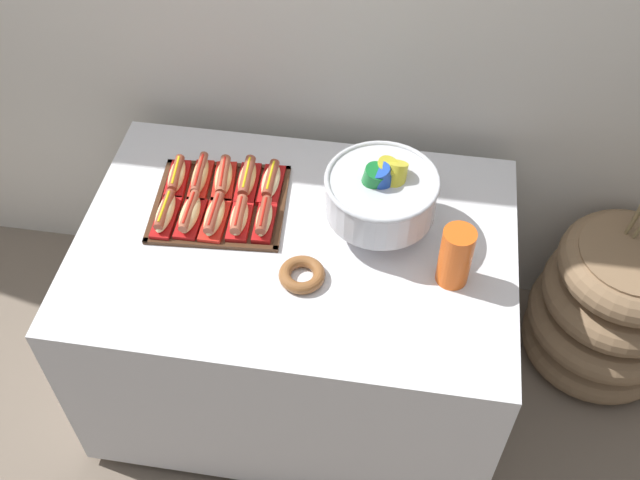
# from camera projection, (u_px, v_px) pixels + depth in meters

# --- Properties ---
(ground_plane) EXTENTS (10.00, 10.00, 0.00)m
(ground_plane) POSITION_uv_depth(u_px,v_px,m) (301.00, 374.00, 2.81)
(ground_plane) COLOR #7A6B5B
(buffet_table) EXTENTS (1.31, 0.91, 0.76)m
(buffet_table) POSITION_uv_depth(u_px,v_px,m) (298.00, 311.00, 2.51)
(buffet_table) COLOR silver
(buffet_table) RESTS_ON ground_plane
(floor_vase) EXTENTS (0.56, 0.56, 1.17)m
(floor_vase) POSITION_uv_depth(u_px,v_px,m) (611.00, 306.00, 2.67)
(floor_vase) COLOR #896B4C
(floor_vase) RESTS_ON ground_plane
(serving_tray) EXTENTS (0.43, 0.39, 0.01)m
(serving_tray) POSITION_uv_depth(u_px,v_px,m) (220.00, 204.00, 2.33)
(serving_tray) COLOR #472B19
(serving_tray) RESTS_ON buffet_table
(hot_dog_0) EXTENTS (0.07, 0.18, 0.06)m
(hot_dog_0) POSITION_uv_depth(u_px,v_px,m) (165.00, 213.00, 2.26)
(hot_dog_0) COLOR #B21414
(hot_dog_0) RESTS_ON serving_tray
(hot_dog_1) EXTENTS (0.07, 0.17, 0.06)m
(hot_dog_1) POSITION_uv_depth(u_px,v_px,m) (190.00, 215.00, 2.26)
(hot_dog_1) COLOR #B21414
(hot_dog_1) RESTS_ON serving_tray
(hot_dog_2) EXTENTS (0.07, 0.18, 0.06)m
(hot_dog_2) POSITION_uv_depth(u_px,v_px,m) (215.00, 216.00, 2.25)
(hot_dog_2) COLOR red
(hot_dog_2) RESTS_ON serving_tray
(hot_dog_3) EXTENTS (0.07, 0.16, 0.06)m
(hot_dog_3) POSITION_uv_depth(u_px,v_px,m) (239.00, 218.00, 2.25)
(hot_dog_3) COLOR red
(hot_dog_3) RESTS_ON serving_tray
(hot_dog_4) EXTENTS (0.06, 0.16, 0.06)m
(hot_dog_4) POSITION_uv_depth(u_px,v_px,m) (264.00, 219.00, 2.24)
(hot_dog_4) COLOR #B21414
(hot_dog_4) RESTS_ON serving_tray
(hot_dog_5) EXTENTS (0.08, 0.17, 0.06)m
(hot_dog_5) POSITION_uv_depth(u_px,v_px,m) (177.00, 176.00, 2.37)
(hot_dog_5) COLOR #B21414
(hot_dog_5) RESTS_ON serving_tray
(hot_dog_6) EXTENTS (0.07, 0.18, 0.06)m
(hot_dog_6) POSITION_uv_depth(u_px,v_px,m) (200.00, 177.00, 2.36)
(hot_dog_6) COLOR red
(hot_dog_6) RESTS_ON serving_tray
(hot_dog_7) EXTENTS (0.09, 0.18, 0.06)m
(hot_dog_7) POSITION_uv_depth(u_px,v_px,m) (224.00, 178.00, 2.36)
(hot_dog_7) COLOR red
(hot_dog_7) RESTS_ON serving_tray
(hot_dog_8) EXTENTS (0.08, 0.18, 0.06)m
(hot_dog_8) POSITION_uv_depth(u_px,v_px,m) (247.00, 179.00, 2.36)
(hot_dog_8) COLOR #B21414
(hot_dog_8) RESTS_ON serving_tray
(hot_dog_9) EXTENTS (0.07, 0.17, 0.06)m
(hot_dog_9) POSITION_uv_depth(u_px,v_px,m) (271.00, 182.00, 2.36)
(hot_dog_9) COLOR #B21414
(hot_dog_9) RESTS_ON serving_tray
(punch_bowl) EXTENTS (0.33, 0.33, 0.26)m
(punch_bowl) POSITION_uv_depth(u_px,v_px,m) (381.00, 194.00, 2.16)
(punch_bowl) COLOR silver
(punch_bowl) RESTS_ON buffet_table
(cup_stack) EXTENTS (0.09, 0.09, 0.19)m
(cup_stack) POSITION_uv_depth(u_px,v_px,m) (456.00, 256.00, 2.07)
(cup_stack) COLOR #EA5B19
(cup_stack) RESTS_ON buffet_table
(donut) EXTENTS (0.13, 0.13, 0.04)m
(donut) POSITION_uv_depth(u_px,v_px,m) (302.00, 275.00, 2.13)
(donut) COLOR brown
(donut) RESTS_ON buffet_table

